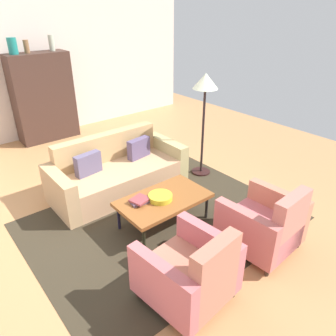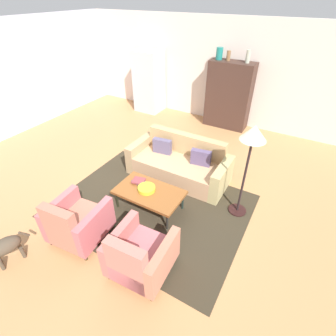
# 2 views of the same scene
# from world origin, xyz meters

# --- Properties ---
(ground_plane) EXTENTS (10.45, 10.45, 0.00)m
(ground_plane) POSITION_xyz_m (0.00, 0.00, 0.00)
(ground_plane) COLOR tan
(wall_back) EXTENTS (8.71, 0.12, 2.80)m
(wall_back) POSITION_xyz_m (0.00, 3.74, 1.40)
(wall_back) COLOR beige
(wall_back) RESTS_ON ground
(area_rug) EXTENTS (3.40, 2.60, 0.01)m
(area_rug) POSITION_xyz_m (0.52, -0.59, 0.00)
(area_rug) COLOR #342C1F
(area_rug) RESTS_ON ground
(couch) EXTENTS (2.10, 0.90, 0.86)m
(couch) POSITION_xyz_m (0.52, 0.54, 0.29)
(couch) COLOR tan
(couch) RESTS_ON ground
(coffee_table) EXTENTS (1.20, 0.70, 0.40)m
(coffee_table) POSITION_xyz_m (0.52, -0.64, 0.37)
(coffee_table) COLOR black
(coffee_table) RESTS_ON ground
(armchair_left) EXTENTS (0.88, 0.88, 0.88)m
(armchair_left) POSITION_xyz_m (-0.07, -1.81, 0.34)
(armchair_left) COLOR #3C2119
(armchair_left) RESTS_ON ground
(armchair_right) EXTENTS (0.84, 0.84, 0.88)m
(armchair_right) POSITION_xyz_m (1.13, -1.81, 0.34)
(armchair_right) COLOR #392711
(armchair_right) RESTS_ON ground
(fruit_bowl) EXTENTS (0.31, 0.31, 0.07)m
(fruit_bowl) POSITION_xyz_m (0.47, -0.64, 0.44)
(fruit_bowl) COLOR gold
(fruit_bowl) RESTS_ON coffee_table
(book_stack) EXTENTS (0.26, 0.24, 0.06)m
(book_stack) POSITION_xyz_m (0.22, -0.53, 0.43)
(book_stack) COLOR #5E4B61
(book_stack) RESTS_ON coffee_table
(cabinet) EXTENTS (1.20, 0.51, 1.80)m
(cabinet) POSITION_xyz_m (0.53, 3.39, 0.90)
(cabinet) COLOR #3D2820
(cabinet) RESTS_ON ground
(vase_tall) EXTENTS (0.17, 0.17, 0.30)m
(vase_tall) POSITION_xyz_m (0.13, 3.39, 1.95)
(vase_tall) COLOR #1C776F
(vase_tall) RESTS_ON cabinet
(vase_round) EXTENTS (0.10, 0.10, 0.24)m
(vase_round) POSITION_xyz_m (0.38, 3.39, 1.92)
(vase_round) COLOR brown
(vase_round) RESTS_ON cabinet
(vase_small) EXTENTS (0.11, 0.11, 0.31)m
(vase_small) POSITION_xyz_m (0.88, 3.39, 1.95)
(vase_small) COLOR #A9B09A
(vase_small) RESTS_ON cabinet
(refrigerator) EXTENTS (0.80, 0.73, 1.85)m
(refrigerator) POSITION_xyz_m (-2.05, 3.29, 0.93)
(refrigerator) COLOR #B7BABF
(refrigerator) RESTS_ON ground
(floor_lamp) EXTENTS (0.40, 0.40, 1.72)m
(floor_lamp) POSITION_xyz_m (1.95, 0.09, 1.44)
(floor_lamp) COLOR black
(floor_lamp) RESTS_ON ground
(dog) EXTENTS (0.35, 0.69, 0.48)m
(dog) POSITION_xyz_m (-0.66, -2.64, 0.31)
(dog) COLOR #493E30
(dog) RESTS_ON ground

